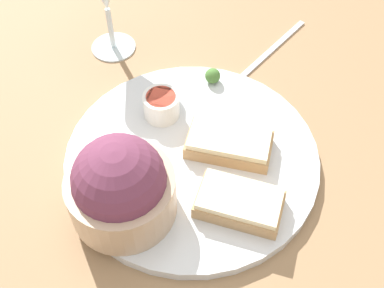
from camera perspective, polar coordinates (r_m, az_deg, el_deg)
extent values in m
plane|color=#93704C|center=(0.60, 0.00, -2.01)|extent=(4.00, 4.00, 0.00)
cylinder|color=silver|center=(0.59, 0.00, -1.61)|extent=(0.31, 0.31, 0.01)
cylinder|color=tan|center=(0.52, -8.27, -5.99)|extent=(0.12, 0.12, 0.06)
sphere|color=#6B334C|center=(0.50, -8.63, -4.30)|extent=(0.10, 0.10, 0.10)
cylinder|color=white|center=(0.61, -3.65, 4.58)|extent=(0.05, 0.05, 0.03)
cylinder|color=#D14C38|center=(0.61, -3.70, 5.33)|extent=(0.04, 0.04, 0.01)
cube|color=tan|center=(0.58, 4.41, -0.09)|extent=(0.12, 0.09, 0.02)
cube|color=beige|center=(0.57, 4.48, 0.70)|extent=(0.11, 0.09, 0.01)
cube|color=tan|center=(0.54, 5.61, -7.15)|extent=(0.11, 0.08, 0.02)
cube|color=beige|center=(0.53, 5.72, -6.42)|extent=(0.10, 0.08, 0.01)
cylinder|color=silver|center=(0.75, -9.27, 11.35)|extent=(0.07, 0.07, 0.01)
cylinder|color=silver|center=(0.72, -9.64, 13.44)|extent=(0.01, 0.01, 0.06)
sphere|color=#477533|center=(0.66, 2.47, 8.08)|extent=(0.02, 0.02, 0.02)
cube|color=silver|center=(0.74, 9.67, 11.23)|extent=(0.01, 0.16, 0.01)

